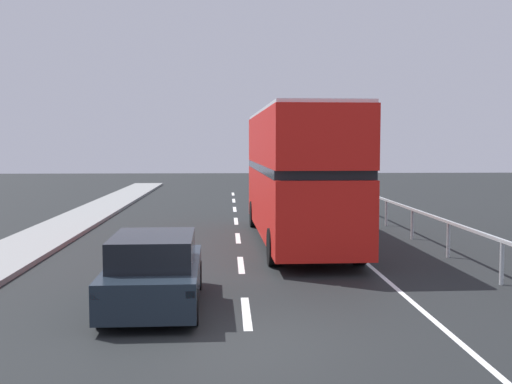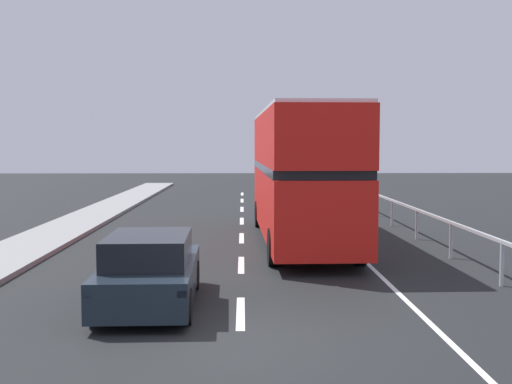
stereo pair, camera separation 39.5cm
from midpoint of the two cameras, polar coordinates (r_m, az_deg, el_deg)
ground_plane at (r=10.72m, az=-1.71°, el=-13.34°), size 75.93×120.00×0.10m
lane_paint_markings at (r=19.53m, az=3.83°, el=-5.12°), size 3.54×46.00×0.01m
bridge_side_railing at (r=20.28m, az=14.79°, el=-2.47°), size 0.10×42.00×1.05m
double_decker_bus_red at (r=20.49m, az=3.18°, el=1.78°), size 2.79×10.98×4.29m
hatchback_car_near at (r=12.73m, az=-10.04°, el=-7.11°), size 1.87×4.19×1.45m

